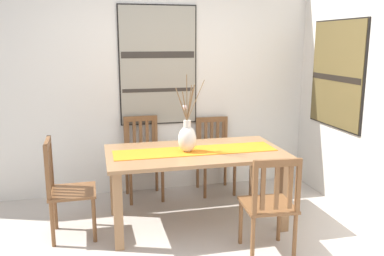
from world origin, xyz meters
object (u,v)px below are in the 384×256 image
object	(u,v)px
dining_table	(195,161)
painting_on_side_wall	(337,74)
painting_on_back_wall	(158,66)
chair_0	(270,204)
chair_1	(65,187)
chair_3	(143,156)
chair_2	(214,153)
centerpiece_vase	(187,137)

from	to	relation	value
dining_table	painting_on_side_wall	size ratio (longest dim) A/B	1.48
painting_on_back_wall	painting_on_side_wall	distance (m)	2.01
painting_on_back_wall	painting_on_side_wall	size ratio (longest dim) A/B	1.18
chair_0	chair_1	world-z (taller)	chair_1
chair_1	chair_3	size ratio (longest dim) A/B	1.00
chair_1	painting_on_back_wall	distance (m)	1.80
painting_on_side_wall	chair_2	bearing A→B (deg)	153.95
chair_1	painting_on_side_wall	size ratio (longest dim) A/B	0.80
dining_table	painting_on_back_wall	distance (m)	1.36
chair_1	painting_on_back_wall	size ratio (longest dim) A/B	0.68
chair_3	chair_2	bearing A→B (deg)	-0.16
chair_1	painting_on_back_wall	xyz separation A→B (m)	(1.04, 1.05, 1.03)
chair_0	chair_2	xyz separation A→B (m)	(-0.00, 1.62, 0.01)
dining_table	chair_1	distance (m)	1.25
centerpiece_vase	painting_on_back_wall	distance (m)	1.22
chair_0	chair_1	xyz separation A→B (m)	(-1.69, 0.76, 0.02)
chair_3	painting_on_back_wall	xyz separation A→B (m)	(0.23, 0.19, 1.03)
centerpiece_vase	painting_on_side_wall	bearing A→B (deg)	8.55
chair_1	painting_on_back_wall	bearing A→B (deg)	45.05
dining_table	painting_on_side_wall	bearing A→B (deg)	8.23
painting_on_back_wall	painting_on_side_wall	world-z (taller)	painting_on_back_wall
chair_3	painting_on_back_wall	world-z (taller)	painting_on_back_wall
dining_table	chair_3	distance (m)	0.95
painting_on_side_wall	chair_1	bearing A→B (deg)	-174.81
chair_0	dining_table	bearing A→B (deg)	119.73
dining_table	chair_1	size ratio (longest dim) A/B	1.84
chair_1	chair_3	bearing A→B (deg)	46.32
chair_0	chair_3	xyz separation A→B (m)	(-0.87, 1.62, 0.02)
centerpiece_vase	chair_2	bearing A→B (deg)	58.12
chair_0	chair_2	bearing A→B (deg)	90.16
chair_0	painting_on_side_wall	world-z (taller)	painting_on_side_wall
dining_table	chair_2	xyz separation A→B (m)	(0.45, 0.83, -0.16)
painting_on_back_wall	chair_3	bearing A→B (deg)	-140.05
chair_2	chair_3	distance (m)	0.87
dining_table	painting_on_side_wall	xyz separation A→B (m)	(1.66, 0.24, 0.81)
dining_table	centerpiece_vase	bearing A→B (deg)	-165.21
dining_table	chair_2	distance (m)	0.96
chair_0	painting_on_back_wall	xyz separation A→B (m)	(-0.64, 1.81, 1.05)
chair_0	painting_on_back_wall	distance (m)	2.19
chair_2	painting_on_back_wall	xyz separation A→B (m)	(-0.64, 0.19, 1.04)
chair_0	painting_on_back_wall	size ratio (longest dim) A/B	0.65
centerpiece_vase	chair_0	bearing A→B (deg)	-55.01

